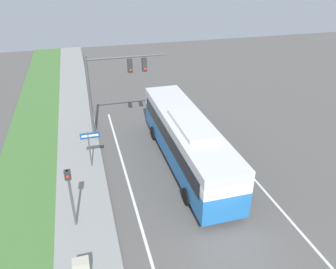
# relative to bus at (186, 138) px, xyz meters

# --- Properties ---
(ground_plane) EXTENTS (80.00, 80.00, 0.00)m
(ground_plane) POSITION_rel_bus_xyz_m (-0.23, -6.12, -1.85)
(ground_plane) COLOR #565451
(sidewalk) EXTENTS (2.80, 80.00, 0.12)m
(sidewalk) POSITION_rel_bus_xyz_m (-6.43, -6.12, -1.79)
(sidewalk) COLOR gray
(sidewalk) RESTS_ON ground_plane
(lane_divider_near) EXTENTS (0.14, 30.00, 0.01)m
(lane_divider_near) POSITION_rel_bus_xyz_m (-3.83, -6.12, -1.85)
(lane_divider_near) COLOR silver
(lane_divider_near) RESTS_ON ground_plane
(lane_divider_far) EXTENTS (0.14, 30.00, 0.01)m
(lane_divider_far) POSITION_rel_bus_xyz_m (3.37, -6.12, -1.85)
(lane_divider_far) COLOR silver
(lane_divider_far) RESTS_ON ground_plane
(bus) EXTENTS (2.60, 11.93, 3.32)m
(bus) POSITION_rel_bus_xyz_m (0.00, 0.00, 0.00)
(bus) COLOR #236BB7
(bus) RESTS_ON ground_plane
(signal_gantry) EXTENTS (5.44, 0.41, 6.02)m
(signal_gantry) POSITION_rel_bus_xyz_m (-3.63, 4.84, 2.42)
(signal_gantry) COLOR #4C4C51
(signal_gantry) RESTS_ON ground_plane
(pedestrian_signal) EXTENTS (0.28, 0.34, 3.22)m
(pedestrian_signal) POSITION_rel_bus_xyz_m (-6.84, -3.79, 0.33)
(pedestrian_signal) COLOR #4C4C51
(pedestrian_signal) RESTS_ON ground_plane
(street_sign) EXTENTS (1.16, 0.08, 2.45)m
(street_sign) POSITION_rel_bus_xyz_m (-5.69, 1.21, -0.15)
(street_sign) COLOR #4C4C51
(street_sign) RESTS_ON ground_plane
(utility_cabinet) EXTENTS (0.65, 0.44, 0.91)m
(utility_cabinet) POSITION_rel_bus_xyz_m (-6.67, -6.94, -1.27)
(utility_cabinet) COLOR #B7B29E
(utility_cabinet) RESTS_ON sidewalk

